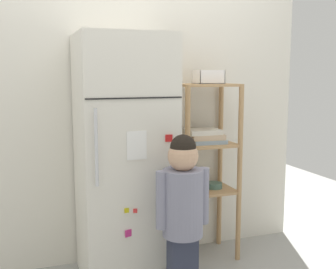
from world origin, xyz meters
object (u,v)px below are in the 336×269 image
(child_standing, at_px, (183,202))
(fruit_bin, at_px, (209,79))
(refrigerator, at_px, (125,159))
(pantry_shelf_unit, at_px, (205,153))

(child_standing, distance_m, fruit_bin, 1.00)
(refrigerator, distance_m, child_standing, 0.54)
(refrigerator, height_order, child_standing, refrigerator)
(refrigerator, height_order, fruit_bin, refrigerator)
(refrigerator, xyz_separation_m, fruit_bin, (0.66, 0.11, 0.52))
(refrigerator, distance_m, fruit_bin, 0.85)
(fruit_bin, bearing_deg, child_standing, -127.17)
(pantry_shelf_unit, bearing_deg, refrigerator, -170.81)
(fruit_bin, bearing_deg, refrigerator, -170.78)
(pantry_shelf_unit, height_order, fruit_bin, fruit_bin)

